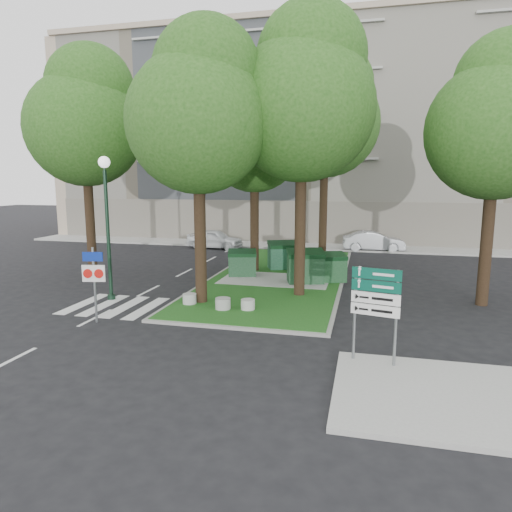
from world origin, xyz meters
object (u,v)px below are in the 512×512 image
(bollard_mid, at_px, (223,303))
(car_silver, at_px, (373,241))
(bollard_left, at_px, (190,299))
(bollard_right, at_px, (248,304))
(tree_median_near_right, at_px, (305,94))
(tree_street_left, at_px, (86,117))
(street_lamp, at_px, (107,211))
(dumpster_a, at_px, (242,263))
(litter_bin, at_px, (336,268))
(tree_median_far, at_px, (327,112))
(directional_sign, at_px, (376,300))
(dumpster_b, at_px, (283,255))
(tree_median_mid, at_px, (256,134))
(dumpster_c, at_px, (305,267))
(car_white, at_px, (215,239))
(tree_street_right, at_px, (499,117))
(traffic_sign_pole, at_px, (94,275))
(dumpster_d, at_px, (330,267))
(tree_median_near_left, at_px, (200,108))

(bollard_mid, distance_m, car_silver, 16.88)
(bollard_left, height_order, bollard_right, bollard_left)
(tree_median_near_right, xyz_separation_m, tree_street_left, (-10.50, 1.50, -0.33))
(tree_street_left, relative_size, street_lamp, 1.95)
(dumpster_a, height_order, bollard_mid, dumpster_a)
(litter_bin, bearing_deg, tree_median_far, 105.42)
(directional_sign, relative_size, car_silver, 0.61)
(dumpster_a, height_order, dumpster_b, dumpster_b)
(street_lamp, xyz_separation_m, directional_sign, (10.18, -4.35, -1.80))
(tree_median_mid, distance_m, dumpster_c, 7.14)
(tree_median_near_right, xyz_separation_m, directional_sign, (2.80, -6.56, -6.23))
(tree_median_mid, relative_size, bollard_left, 19.18)
(dumpster_c, distance_m, bollard_mid, 5.56)
(bollard_mid, distance_m, car_white, 15.57)
(tree_street_left, height_order, bollard_mid, tree_street_left)
(tree_street_right, height_order, dumpster_b, tree_street_right)
(tree_median_near_right, xyz_separation_m, dumpster_b, (-1.74, 5.26, -7.18))
(tree_street_left, bearing_deg, traffic_sign_pole, -56.83)
(tree_street_left, height_order, car_white, tree_street_left)
(tree_street_right, bearing_deg, tree_median_far, 134.17)
(dumpster_b, bearing_deg, bollard_mid, -117.07)
(tree_median_near_right, relative_size, bollard_mid, 20.58)
(litter_bin, height_order, car_silver, car_silver)
(dumpster_c, xyz_separation_m, bollard_left, (-3.78, -4.64, -0.55))
(tree_street_right, distance_m, bollard_left, 13.14)
(bollard_mid, xyz_separation_m, traffic_sign_pole, (-3.78, -2.17, 1.33))
(tree_median_mid, height_order, dumpster_a, tree_median_mid)
(dumpster_a, distance_m, dumpster_b, 2.79)
(tree_street_left, height_order, street_lamp, tree_street_left)
(street_lamp, relative_size, directional_sign, 2.29)
(tree_street_right, distance_m, dumpster_a, 12.33)
(dumpster_c, distance_m, dumpster_d, 1.19)
(tree_median_near_left, bearing_deg, dumpster_c, 51.30)
(tree_median_near_right, height_order, dumpster_c, tree_median_near_right)
(tree_street_right, relative_size, dumpster_b, 5.47)
(tree_street_left, xyz_separation_m, dumpster_b, (8.76, 3.76, -6.84))
(car_silver, bearing_deg, street_lamp, 140.83)
(dumpster_a, bearing_deg, dumpster_d, -18.11)
(street_lamp, distance_m, directional_sign, 11.22)
(bollard_left, bearing_deg, bollard_right, -5.48)
(dumpster_b, distance_m, car_white, 8.90)
(tree_median_near_left, distance_m, dumpster_d, 9.22)
(bollard_left, bearing_deg, tree_street_left, 149.04)
(dumpster_c, height_order, street_lamp, street_lamp)
(tree_median_mid, bearing_deg, tree_street_right, -21.80)
(tree_median_far, relative_size, bollard_right, 23.45)
(bollard_right, bearing_deg, car_white, 113.17)
(directional_sign, height_order, car_silver, directional_sign)
(tree_median_far, bearing_deg, street_lamp, -127.98)
(tree_median_far, distance_m, dumpster_a, 9.52)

